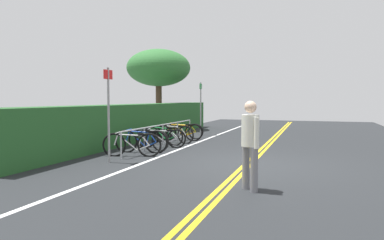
% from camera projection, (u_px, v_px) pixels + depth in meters
% --- Properties ---
extents(ground_plane, '(38.50, 11.30, 0.05)m').
position_uv_depth(ground_plane, '(248.00, 165.00, 9.07)').
color(ground_plane, '#232628').
extents(centre_line_yellow_inner, '(34.65, 0.10, 0.00)m').
position_uv_depth(centre_line_yellow_inner, '(251.00, 164.00, 9.04)').
color(centre_line_yellow_inner, gold).
rests_on(centre_line_yellow_inner, ground_plane).
extents(centre_line_yellow_outer, '(34.65, 0.10, 0.00)m').
position_uv_depth(centre_line_yellow_outer, '(245.00, 164.00, 9.09)').
color(centre_line_yellow_outer, gold).
rests_on(centre_line_yellow_outer, ground_plane).
extents(bike_lane_stripe_white, '(34.65, 0.12, 0.00)m').
position_uv_depth(bike_lane_stripe_white, '(155.00, 158.00, 9.92)').
color(bike_lane_stripe_white, white).
rests_on(bike_lane_stripe_white, ground_plane).
extents(bike_rack, '(5.83, 0.05, 0.77)m').
position_uv_depth(bike_rack, '(163.00, 130.00, 12.56)').
color(bike_rack, '#9EA0A5').
rests_on(bike_rack, ground_plane).
extents(bicycle_0, '(0.58, 1.70, 0.73)m').
position_uv_depth(bicycle_0, '(132.00, 145.00, 10.28)').
color(bicycle_0, black).
rests_on(bicycle_0, ground_plane).
extents(bicycle_1, '(0.46, 1.69, 0.76)m').
position_uv_depth(bicycle_1, '(141.00, 141.00, 10.98)').
color(bicycle_1, black).
rests_on(bicycle_1, ground_plane).
extents(bicycle_2, '(0.48, 1.62, 0.69)m').
position_uv_depth(bicycle_2, '(148.00, 140.00, 11.67)').
color(bicycle_2, black).
rests_on(bicycle_2, ground_plane).
extents(bicycle_3, '(0.59, 1.67, 0.69)m').
position_uv_depth(bicycle_3, '(161.00, 138.00, 12.16)').
color(bicycle_3, black).
rests_on(bicycle_3, ground_plane).
extents(bicycle_4, '(0.46, 1.67, 0.71)m').
position_uv_depth(bicycle_4, '(163.00, 136.00, 12.93)').
color(bicycle_4, black).
rests_on(bicycle_4, ground_plane).
extents(bicycle_5, '(0.47, 1.64, 0.72)m').
position_uv_depth(bicycle_5, '(175.00, 134.00, 13.49)').
color(bicycle_5, black).
rests_on(bicycle_5, ground_plane).
extents(bicycle_6, '(0.51, 1.76, 0.73)m').
position_uv_depth(bicycle_6, '(181.00, 132.00, 14.20)').
color(bicycle_6, black).
rests_on(bicycle_6, ground_plane).
extents(bicycle_7, '(0.46, 1.71, 0.68)m').
position_uv_depth(bicycle_7, '(184.00, 131.00, 14.91)').
color(bicycle_7, black).
rests_on(bicycle_7, ground_plane).
extents(pedestrian, '(0.38, 0.36, 1.63)m').
position_uv_depth(pedestrian, '(250.00, 139.00, 6.42)').
color(pedestrian, slate).
rests_on(pedestrian, ground_plane).
extents(sign_post_near, '(0.36, 0.06, 2.48)m').
position_uv_depth(sign_post_near, '(108.00, 106.00, 9.22)').
color(sign_post_near, gray).
rests_on(sign_post_near, ground_plane).
extents(sign_post_far, '(0.36, 0.06, 2.43)m').
position_uv_depth(sign_post_far, '(201.00, 104.00, 16.30)').
color(sign_post_far, gray).
rests_on(sign_post_far, ground_plane).
extents(hedge_backdrop, '(14.78, 1.08, 1.45)m').
position_uv_depth(hedge_backdrop, '(138.00, 122.00, 14.53)').
color(hedge_backdrop, '#235626').
rests_on(hedge_backdrop, ground_plane).
extents(tree_mid, '(3.43, 3.43, 4.34)m').
position_uv_depth(tree_mid, '(159.00, 68.00, 19.16)').
color(tree_mid, '#473323').
rests_on(tree_mid, ground_plane).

